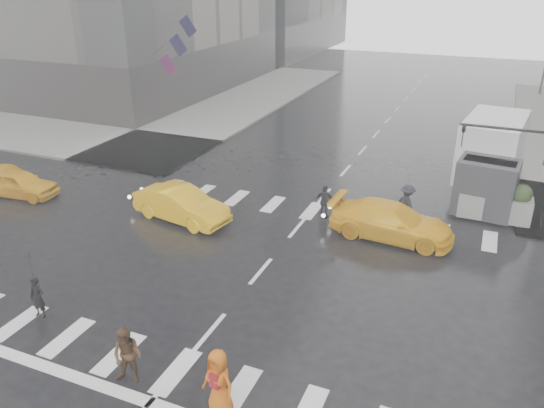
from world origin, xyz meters
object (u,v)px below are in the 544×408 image
at_px(taxi_mid, 181,205).
at_px(box_truck, 490,157).
at_px(traffic_signal_pole, 530,158).
at_px(taxi_front, 19,183).
at_px(pedestrian_brown, 127,356).
at_px(pedestrian_orange, 219,382).

distance_m(taxi_mid, box_truck, 15.35).
bearing_deg(box_truck, traffic_signal_pole, -58.65).
bearing_deg(taxi_mid, taxi_front, 105.02).
distance_m(traffic_signal_pole, box_truck, 3.82).
xyz_separation_m(traffic_signal_pole, pedestrian_brown, (-9.99, -14.81, -2.34)).
distance_m(traffic_signal_pole, taxi_front, 24.14).
bearing_deg(taxi_front, pedestrian_brown, -129.72).
bearing_deg(pedestrian_brown, pedestrian_orange, -10.63).
distance_m(pedestrian_brown, taxi_front, 15.90).
distance_m(pedestrian_brown, box_truck, 20.04).
bearing_deg(traffic_signal_pole, box_truck, 114.50).
relative_size(pedestrian_brown, pedestrian_orange, 0.92).
height_order(taxi_front, taxi_mid, taxi_mid).
bearing_deg(pedestrian_orange, pedestrian_brown, -168.13).
relative_size(traffic_signal_pole, box_truck, 0.63).
distance_m(pedestrian_orange, taxi_mid, 11.86).
relative_size(traffic_signal_pole, pedestrian_orange, 2.36).
bearing_deg(taxi_mid, pedestrian_brown, -146.06).
relative_size(pedestrian_brown, taxi_mid, 0.38).
height_order(traffic_signal_pole, taxi_front, traffic_signal_pole).
distance_m(traffic_signal_pole, taxi_mid, 15.32).
relative_size(taxi_front, taxi_mid, 0.85).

